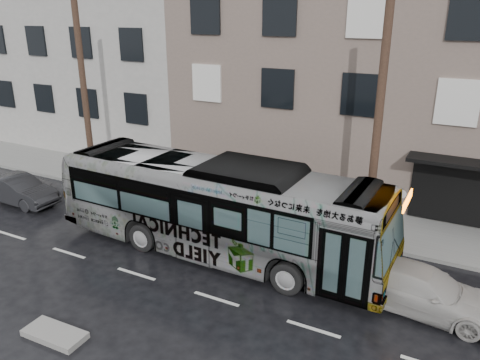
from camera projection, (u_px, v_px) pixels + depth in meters
The scene contains 11 objects.
ground at pixel (178, 244), 18.19m from camera, with size 120.00×120.00×0.00m, color black.
sidewalk at pixel (237, 200), 22.25m from camera, with size 90.00×3.60×0.15m, color gray.
building_taupe at pixel (389, 72), 24.73m from camera, with size 20.00×12.00×11.00m, color #78665C.
building_grey at pixel (84, 19), 35.17m from camera, with size 26.00×15.00×16.00m, color #B4B0AA.
utility_pole_front at pixel (378, 128), 16.53m from camera, with size 0.30×0.30×9.00m, color #483024.
utility_pole_rear at pixel (85, 97), 22.64m from camera, with size 0.30×0.30×9.00m, color #483024.
sign_post at pixel (399, 219), 17.16m from camera, with size 0.06×0.06×2.40m, color slate.
bus at pixel (217, 207), 17.04m from camera, with size 3.01×12.86×3.58m, color #B2B2B2.
white_sedan at pixel (422, 290), 13.99m from camera, with size 1.88×4.62×1.34m, color #B5B2AD.
dark_sedan at pixel (19, 190), 21.89m from camera, with size 1.40×4.02×1.33m, color black.
slush_pile at pixel (55, 334), 12.96m from camera, with size 1.80×0.80×0.18m, color #9B9A93.
Camera 1 is at (9.69, -13.29, 8.50)m, focal length 35.00 mm.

